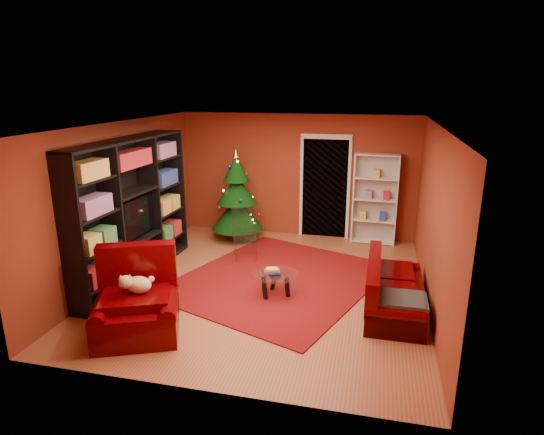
% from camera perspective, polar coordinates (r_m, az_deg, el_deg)
% --- Properties ---
extents(floor, '(5.00, 5.50, 0.05)m').
position_cam_1_polar(floor, '(7.56, -0.70, -8.68)').
color(floor, '#975131').
rests_on(floor, ground).
extents(ceiling, '(5.00, 5.50, 0.05)m').
position_cam_1_polar(ceiling, '(6.87, -0.78, 11.77)').
color(ceiling, silver).
rests_on(ceiling, wall_back).
extents(wall_back, '(5.00, 0.05, 2.60)m').
position_cam_1_polar(wall_back, '(9.75, 3.19, 5.25)').
color(wall_back, maroon).
rests_on(wall_back, ground).
extents(wall_left, '(0.05, 5.50, 2.60)m').
position_cam_1_polar(wall_left, '(8.07, -18.43, 2.08)').
color(wall_left, maroon).
rests_on(wall_left, ground).
extents(wall_right, '(0.05, 5.50, 2.60)m').
position_cam_1_polar(wall_right, '(6.96, 19.88, -0.27)').
color(wall_right, maroon).
rests_on(wall_right, ground).
extents(doorway, '(1.06, 0.60, 2.16)m').
position_cam_1_polar(doorway, '(9.67, 6.63, 3.56)').
color(doorway, black).
rests_on(doorway, floor).
extents(rug, '(3.92, 4.20, 0.02)m').
position_cam_1_polar(rug, '(7.75, 0.75, -7.74)').
color(rug, maroon).
rests_on(rug, floor).
extents(media_unit, '(0.60, 3.08, 2.35)m').
position_cam_1_polar(media_unit, '(7.86, -17.29, 0.87)').
color(media_unit, black).
rests_on(media_unit, floor).
extents(christmas_tree, '(1.13, 1.13, 1.93)m').
position_cam_1_polar(christmas_tree, '(9.50, -4.44, 2.70)').
color(christmas_tree, black).
rests_on(christmas_tree, floor).
extents(gift_box_green, '(0.33, 0.33, 0.25)m').
position_cam_1_polar(gift_box_green, '(9.69, -2.85, -2.00)').
color(gift_box_green, '#2C6833').
rests_on(gift_box_green, floor).
extents(gift_box_red, '(0.27, 0.27, 0.21)m').
position_cam_1_polar(gift_box_red, '(9.73, -3.64, -2.06)').
color(gift_box_red, maroon).
rests_on(gift_box_red, floor).
extents(white_bookshelf, '(0.90, 0.36, 1.90)m').
position_cam_1_polar(white_bookshelf, '(9.49, 12.80, 2.23)').
color(white_bookshelf, white).
rests_on(white_bookshelf, floor).
extents(armchair, '(1.50, 1.50, 0.90)m').
position_cam_1_polar(armchair, '(6.28, -16.71, -10.12)').
color(armchair, '#3E0003').
rests_on(armchair, rug).
extents(dog, '(0.49, 0.43, 0.29)m').
position_cam_1_polar(dog, '(6.23, -16.36, -8.10)').
color(dog, beige).
rests_on(dog, armchair).
extents(sofa, '(0.82, 1.78, 0.76)m').
position_cam_1_polar(sofa, '(6.87, 15.25, -8.25)').
color(sofa, '#3E0003').
rests_on(sofa, rug).
extents(coffee_table, '(0.93, 0.93, 0.46)m').
position_cam_1_polar(coffee_table, '(7.13, 0.41, -8.38)').
color(coffee_table, gray).
rests_on(coffee_table, rug).
extents(acrylic_chair, '(0.60, 0.62, 0.87)m').
position_cam_1_polar(acrylic_chair, '(8.49, -3.42, -2.47)').
color(acrylic_chair, '#66605B').
rests_on(acrylic_chair, rug).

